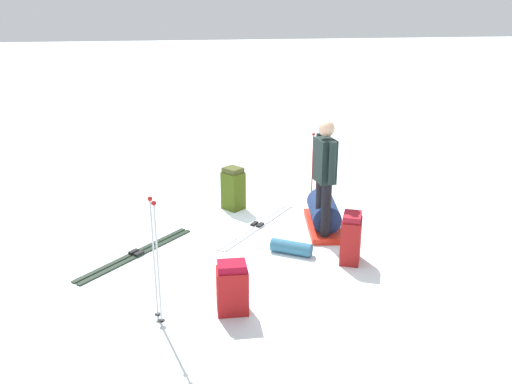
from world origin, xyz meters
The scene contains 11 objects.
ground_plane centered at (0.00, 0.00, 0.00)m, with size 80.00×80.00×0.00m, color white.
skier_standing centered at (-0.16, -0.92, 0.95)m, with size 0.57×0.25×1.70m.
ski_pair_near centered at (-0.25, 1.65, 0.01)m, with size 1.53×1.49×0.05m.
ski_pair_far centered at (0.43, -0.09, 0.01)m, with size 1.63×1.40×0.05m.
backpack_large_dark centered at (-0.90, -1.08, 0.32)m, with size 0.42×0.36×0.66m.
backpack_bright centered at (-1.85, 0.56, 0.29)m, with size 0.27×0.34×0.59m.
backpack_small_spare centered at (1.23, 0.17, 0.34)m, with size 0.41×0.40×0.69m.
ski_poles_planted_near centered at (-1.94, 1.34, 0.77)m, with size 0.20×0.11×1.39m.
ski_poles_planted_far centered at (1.03, -1.11, 0.69)m, with size 0.20×0.11×1.24m.
gear_sled centered at (0.19, -1.03, 0.22)m, with size 1.24×0.62×0.49m.
sleeping_mat_rolled centered at (-0.56, -0.38, 0.09)m, with size 0.18×0.18×0.55m, color #316A88.
Camera 1 is at (-6.99, 1.16, 3.20)m, focal length 38.41 mm.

